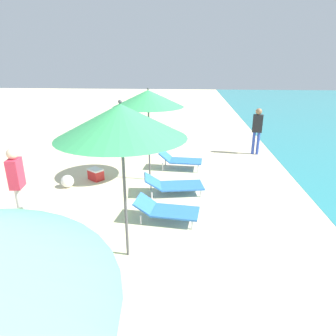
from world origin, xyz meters
TOP-DOWN VIEW (x-y plane):
  - umbrella_second at (0.11, 3.62)m, footprint 2.09×2.09m
  - lounger_second_shoreside at (0.70, 4.92)m, footprint 1.46×0.79m
  - umbrella_farthest at (0.01, 7.31)m, footprint 1.97×1.97m
  - lounger_farthest_shoreside at (0.86, 8.34)m, footprint 1.42×0.73m
  - lounger_farthest_inland at (0.76, 6.37)m, footprint 1.65×0.94m
  - person_walking_mid at (3.67, 10.26)m, footprint 0.40×0.30m
  - person_walking_far at (-2.41, 4.59)m, footprint 0.28×0.39m
  - cooler_box at (-1.60, 7.18)m, footprint 0.53×0.50m
  - beach_ball at (-2.22, 6.56)m, footprint 0.35×0.35m

SIDE VIEW (x-z plane):
  - cooler_box at x=-1.60m, z-range 0.00..0.35m
  - beach_ball at x=-2.22m, z-range 0.00..0.35m
  - lounger_farthest_inland at x=0.76m, z-range 0.00..0.52m
  - lounger_second_shoreside at x=0.70m, z-range 0.02..0.52m
  - lounger_farthest_shoreside at x=0.86m, z-range 0.02..0.63m
  - person_walking_far at x=-2.41m, z-range 0.18..1.87m
  - person_walking_mid at x=3.67m, z-range 0.20..1.94m
  - umbrella_farthest at x=0.01m, z-range 1.05..3.73m
  - umbrella_second at x=0.11m, z-range 1.06..3.84m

